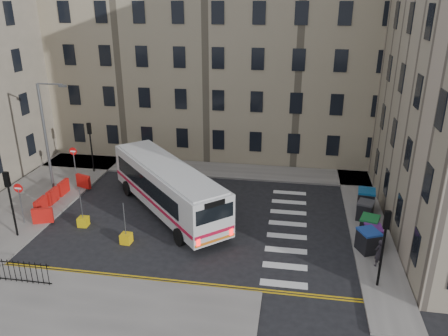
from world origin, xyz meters
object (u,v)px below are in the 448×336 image
(streetlamp, at_px, (46,138))
(bollard_chevron, at_px, (83,222))
(bus, at_px, (168,186))
(wheelie_bin_a, at_px, (368,241))
(wheelie_bin_b, at_px, (373,236))
(pedestrian, at_px, (379,253))
(wheelie_bin_c, at_px, (369,227))
(bollard_yellow, at_px, (126,238))
(wheelie_bin_d, at_px, (365,210))
(wheelie_bin_e, at_px, (366,200))

(streetlamp, xyz_separation_m, bollard_chevron, (4.26, -4.01, -4.04))
(bus, xyz_separation_m, bollard_chevron, (-4.76, -2.81, -1.58))
(wheelie_bin_a, relative_size, wheelie_bin_b, 1.26)
(wheelie_bin_a, height_order, pedestrian, pedestrian)
(wheelie_bin_c, bearing_deg, wheelie_bin_a, -81.45)
(streetlamp, bearing_deg, bollard_yellow, -35.64)
(wheelie_bin_a, xyz_separation_m, wheelie_bin_d, (0.34, 3.91, -0.04))
(wheelie_bin_d, relative_size, wheelie_bin_e, 0.95)
(bollard_yellow, bearing_deg, streetlamp, 144.36)
(pedestrian, bearing_deg, bollard_yellow, -33.07)
(wheelie_bin_c, distance_m, bollard_yellow, 14.39)
(wheelie_bin_c, xyz_separation_m, pedestrian, (0.07, -3.10, 0.14))
(streetlamp, height_order, wheelie_bin_b, streetlamp)
(bus, bearing_deg, wheelie_bin_e, -32.51)
(bollard_yellow, distance_m, bollard_chevron, 3.75)
(streetlamp, distance_m, wheelie_bin_e, 22.37)
(pedestrian, bearing_deg, wheelie_bin_c, -120.81)
(wheelie_bin_b, bearing_deg, wheelie_bin_a, -118.01)
(pedestrian, distance_m, bollard_yellow, 14.18)
(bus, height_order, bollard_chevron, bus)
(bus, distance_m, wheelie_bin_e, 13.28)
(streetlamp, relative_size, wheelie_bin_d, 6.00)
(bus, xyz_separation_m, wheelie_bin_b, (12.84, -2.41, -1.13))
(wheelie_bin_b, xyz_separation_m, wheelie_bin_c, (-0.07, 0.97, 0.05))
(wheelie_bin_a, relative_size, bollard_chevron, 2.48)
(pedestrian, relative_size, bollard_chevron, 2.62)
(wheelie_bin_b, xyz_separation_m, wheelie_bin_d, (-0.00, 3.21, 0.02))
(wheelie_bin_b, height_order, wheelie_bin_e, wheelie_bin_e)
(bus, bearing_deg, wheelie_bin_b, -52.77)
(bollard_yellow, bearing_deg, wheelie_bin_c, 11.53)
(wheelie_bin_c, distance_m, wheelie_bin_e, 3.66)
(wheelie_bin_e, height_order, bollard_yellow, wheelie_bin_e)
(bollard_yellow, xyz_separation_m, bollard_chevron, (-3.44, 1.51, 0.00))
(bus, bearing_deg, bollard_yellow, -149.18)
(bollard_yellow, height_order, bollard_chevron, same)
(wheelie_bin_b, bearing_deg, wheelie_bin_e, 85.56)
(streetlamp, height_order, wheelie_bin_d, streetlamp)
(wheelie_bin_d, xyz_separation_m, bollard_chevron, (-17.60, -3.60, -0.47))
(bus, distance_m, wheelie_bin_b, 13.11)
(bus, bearing_deg, wheelie_bin_c, -48.56)
(wheelie_bin_e, height_order, bollard_chevron, wheelie_bin_e)
(wheelie_bin_a, bearing_deg, bus, 141.66)
(wheelie_bin_e, distance_m, bollard_chevron, 18.52)
(bus, height_order, wheelie_bin_c, bus)
(bollard_chevron, bearing_deg, streetlamp, 136.74)
(wheelie_bin_b, relative_size, wheelie_bin_d, 0.87)
(wheelie_bin_e, bearing_deg, wheelie_bin_d, -90.88)
(bollard_chevron, bearing_deg, pedestrian, -5.62)
(wheelie_bin_b, distance_m, wheelie_bin_d, 3.21)
(streetlamp, height_order, bus, streetlamp)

